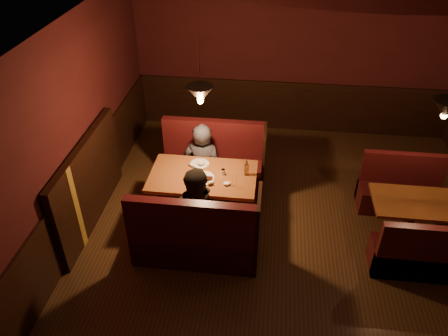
# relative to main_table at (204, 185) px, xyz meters

# --- Properties ---
(room) EXTENTS (6.02, 7.02, 2.92)m
(room) POSITION_rel_main_table_xyz_m (1.00, -0.54, 0.43)
(room) COLOR #462818
(room) RESTS_ON ground
(main_table) EXTENTS (1.51, 0.91, 1.05)m
(main_table) POSITION_rel_main_table_xyz_m (0.00, 0.00, 0.00)
(main_table) COLOR brown
(main_table) RESTS_ON ground
(main_bench_far) EXTENTS (1.66, 0.59, 1.13)m
(main_bench_far) POSITION_rel_main_table_xyz_m (0.02, 0.85, -0.26)
(main_bench_far) COLOR #3D110E
(main_bench_far) RESTS_ON ground
(main_bench_near) EXTENTS (1.66, 0.59, 1.13)m
(main_bench_near) POSITION_rel_main_table_xyz_m (0.02, -0.86, -0.26)
(main_bench_near) COLOR #3D110E
(main_bench_near) RESTS_ON ground
(second_table) EXTENTS (1.14, 0.73, 0.64)m
(second_table) POSITION_rel_main_table_xyz_m (2.92, -0.04, -0.14)
(second_table) COLOR brown
(second_table) RESTS_ON ground
(second_bench_far) EXTENTS (1.26, 0.47, 0.90)m
(second_bench_far) POSITION_rel_main_table_xyz_m (2.95, 0.64, -0.33)
(second_bench_far) COLOR #3D110E
(second_bench_far) RESTS_ON ground
(second_bench_near) EXTENTS (1.26, 0.47, 0.90)m
(second_bench_near) POSITION_rel_main_table_xyz_m (2.95, -0.73, -0.33)
(second_bench_near) COLOR #3D110E
(second_bench_near) RESTS_ON ground
(diner_a) EXTENTS (0.62, 0.43, 1.65)m
(diner_a) POSITION_rel_main_table_xyz_m (-0.12, 0.56, 0.20)
(diner_a) COLOR #2E2D32
(diner_a) RESTS_ON ground
(diner_b) EXTENTS (0.87, 0.73, 1.59)m
(diner_b) POSITION_rel_main_table_xyz_m (0.03, -0.55, 0.17)
(diner_b) COLOR black
(diner_b) RESTS_ON ground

